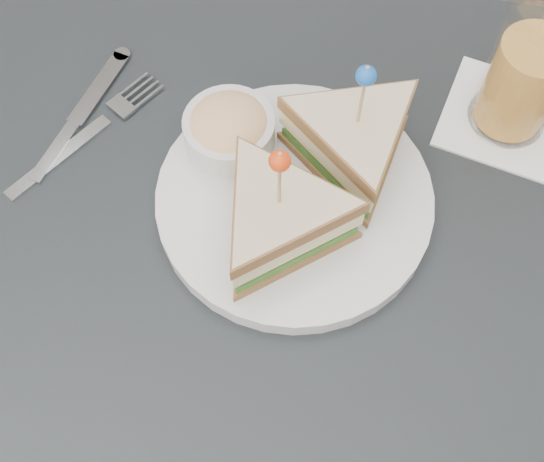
{
  "coord_description": "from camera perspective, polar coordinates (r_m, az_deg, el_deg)",
  "views": [
    {
      "loc": [
        0.07,
        -0.27,
        1.36
      ],
      "look_at": [
        0.01,
        0.01,
        0.8
      ],
      "focal_mm": 45.0,
      "sensor_mm": 36.0,
      "label": 1
    }
  ],
  "objects": [
    {
      "name": "drink_set",
      "position": [
        0.74,
        20.61,
        12.2
      ],
      "size": [
        0.16,
        0.16,
        0.17
      ],
      "rotation": [
        0.0,
        0.0,
        -0.2
      ],
      "color": "white",
      "rests_on": "table"
    },
    {
      "name": "cutlery_fork",
      "position": [
        0.77,
        -14.76,
        8.18
      ],
      "size": [
        0.12,
        0.19,
        0.01
      ],
      "rotation": [
        0.0,
        0.0,
        -0.54
      ],
      "color": "silver",
      "rests_on": "table"
    },
    {
      "name": "plate_meal",
      "position": [
        0.66,
        2.6,
        4.37
      ],
      "size": [
        0.32,
        0.33,
        0.16
      ],
      "rotation": [
        0.0,
        0.0,
        0.19
      ],
      "color": "silver",
      "rests_on": "table"
    },
    {
      "name": "cutlery_knife",
      "position": [
        0.78,
        -15.9,
        9.11
      ],
      "size": [
        0.06,
        0.19,
        0.01
      ],
      "rotation": [
        0.0,
        0.0,
        -0.2
      ],
      "color": "#B3B6BE",
      "rests_on": "table"
    },
    {
      "name": "table",
      "position": [
        0.74,
        -0.92,
        -5.0
      ],
      "size": [
        0.8,
        0.8,
        0.75
      ],
      "color": "black",
      "rests_on": "ground"
    },
    {
      "name": "ground_plane",
      "position": [
        1.39,
        -0.51,
        -15.56
      ],
      "size": [
        3.5,
        3.5,
        0.0
      ],
      "primitive_type": "plane",
      "color": "#3F3833"
    }
  ]
}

